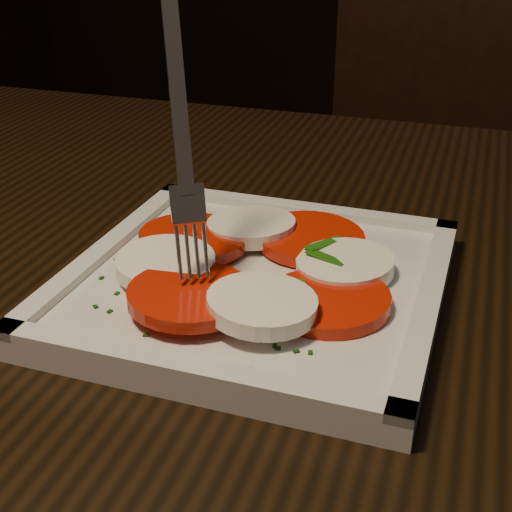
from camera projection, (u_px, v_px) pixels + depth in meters
table at (229, 367)px, 0.58m from camera, size 1.26×0.89×0.75m
chair at (427, 191)px, 1.23m from camera, size 0.45×0.45×0.93m
plate at (256, 286)px, 0.48m from camera, size 0.26×0.26×0.01m
caprese_salad at (256, 264)px, 0.47m from camera, size 0.20×0.22×0.02m
fork at (178, 119)px, 0.42m from camera, size 0.06×0.06×0.18m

